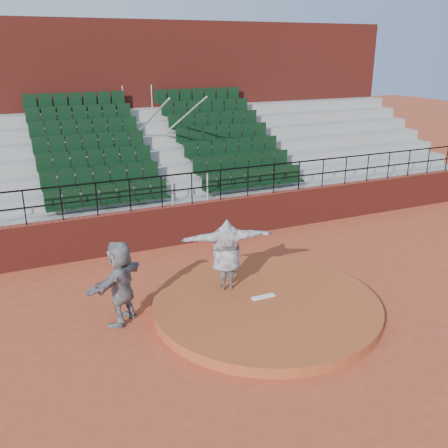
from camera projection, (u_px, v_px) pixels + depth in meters
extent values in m
plane|color=#AE4527|center=(266.00, 309.00, 12.16)|extent=(90.00, 90.00, 0.00)
cylinder|color=#A24A24|center=(266.00, 305.00, 12.12)|extent=(5.50, 5.50, 0.25)
cube|color=white|center=(263.00, 297.00, 12.20)|extent=(0.60, 0.15, 0.03)
cube|color=maroon|center=(193.00, 222.00, 16.25)|extent=(24.00, 0.30, 1.30)
cylinder|color=black|center=(191.00, 173.00, 15.70)|extent=(24.00, 0.05, 0.05)
cylinder|color=black|center=(192.00, 188.00, 15.86)|extent=(24.00, 0.04, 0.04)
cylinder|color=black|center=(24.00, 208.00, 13.93)|extent=(0.04, 0.04, 1.00)
cylinder|color=black|center=(62.00, 203.00, 14.32)|extent=(0.04, 0.04, 1.00)
cylinder|color=black|center=(97.00, 199.00, 14.70)|extent=(0.04, 0.04, 1.00)
cylinder|color=black|center=(130.00, 196.00, 15.09)|extent=(0.04, 0.04, 1.00)
cylinder|color=black|center=(162.00, 192.00, 15.48)|extent=(0.04, 0.04, 1.00)
cylinder|color=black|center=(192.00, 188.00, 15.86)|extent=(0.04, 0.04, 1.00)
cylinder|color=black|center=(221.00, 185.00, 16.25)|extent=(0.04, 0.04, 1.00)
cylinder|color=black|center=(248.00, 182.00, 16.64)|extent=(0.04, 0.04, 1.00)
cylinder|color=black|center=(274.00, 179.00, 17.02)|extent=(0.04, 0.04, 1.00)
cylinder|color=black|center=(299.00, 176.00, 17.41)|extent=(0.04, 0.04, 1.00)
cylinder|color=black|center=(323.00, 173.00, 17.80)|extent=(0.04, 0.04, 1.00)
cylinder|color=black|center=(346.00, 170.00, 18.19)|extent=(0.04, 0.04, 1.00)
cylinder|color=black|center=(368.00, 168.00, 18.57)|extent=(0.04, 0.04, 1.00)
cylinder|color=black|center=(389.00, 165.00, 18.96)|extent=(0.04, 0.04, 1.00)
cylinder|color=black|center=(409.00, 163.00, 19.35)|extent=(0.04, 0.04, 1.00)
cylinder|color=black|center=(428.00, 161.00, 19.73)|extent=(0.04, 0.04, 1.00)
cylinder|color=black|center=(447.00, 159.00, 20.12)|extent=(0.04, 0.04, 1.00)
cube|color=gray|center=(186.00, 217.00, 16.74)|extent=(24.00, 0.85, 1.30)
cube|color=black|center=(109.00, 197.00, 15.44)|extent=(3.85, 0.48, 0.72)
cube|color=black|center=(254.00, 180.00, 17.39)|extent=(3.85, 0.48, 0.72)
cube|color=gray|center=(178.00, 205.00, 17.41)|extent=(24.00, 0.85, 1.70)
cube|color=black|center=(102.00, 178.00, 16.03)|extent=(3.85, 0.48, 0.72)
cube|color=black|center=(243.00, 164.00, 17.99)|extent=(3.85, 0.48, 0.72)
cube|color=gray|center=(170.00, 193.00, 18.07)|extent=(24.00, 0.85, 2.10)
cube|color=black|center=(96.00, 161.00, 16.63)|extent=(3.85, 0.48, 0.72)
cube|color=black|center=(233.00, 149.00, 18.59)|extent=(3.85, 0.48, 0.72)
cube|color=gray|center=(163.00, 182.00, 18.73)|extent=(24.00, 0.85, 2.50)
cube|color=black|center=(91.00, 145.00, 17.23)|extent=(3.85, 0.48, 0.72)
cube|color=black|center=(224.00, 135.00, 19.18)|extent=(3.85, 0.48, 0.72)
cube|color=gray|center=(156.00, 172.00, 19.40)|extent=(24.00, 0.85, 2.90)
cube|color=black|center=(85.00, 130.00, 17.83)|extent=(3.85, 0.48, 0.72)
cube|color=black|center=(215.00, 122.00, 19.78)|extent=(3.85, 0.48, 0.72)
cube|color=gray|center=(149.00, 163.00, 20.06)|extent=(24.00, 0.85, 3.30)
cube|color=black|center=(80.00, 116.00, 18.43)|extent=(3.85, 0.48, 0.72)
cube|color=black|center=(207.00, 109.00, 20.38)|extent=(3.85, 0.48, 0.72)
cube|color=gray|center=(143.00, 154.00, 20.73)|extent=(24.00, 0.85, 3.70)
cube|color=black|center=(76.00, 102.00, 19.02)|extent=(3.85, 0.48, 0.72)
cube|color=black|center=(199.00, 97.00, 20.98)|extent=(3.85, 0.48, 0.72)
cylinder|color=silver|center=(144.00, 126.00, 17.79)|extent=(0.06, 5.97, 2.46)
cylinder|color=silver|center=(176.00, 124.00, 18.25)|extent=(0.06, 5.97, 2.46)
cube|color=maroon|center=(129.00, 108.00, 21.82)|extent=(24.00, 3.00, 7.10)
imported|color=black|center=(226.00, 254.00, 12.39)|extent=(2.34, 1.06, 1.84)
imported|color=black|center=(121.00, 282.00, 11.30)|extent=(1.78, 1.66, 2.00)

